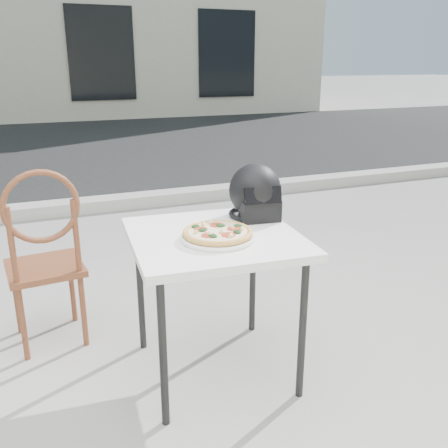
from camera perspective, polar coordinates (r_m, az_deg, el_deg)
name	(u,v)px	position (r m, az deg, el deg)	size (l,w,h in m)	color
ground	(125,387)	(2.50, -11.24, -17.81)	(80.00, 80.00, 0.00)	gray
street_asphalt	(44,150)	(9.13, -19.89, 8.01)	(30.00, 8.00, 0.00)	black
curb	(65,208)	(5.21, -17.71, 1.80)	(30.00, 0.25, 0.12)	#A9A59E
cafe_table_main	(214,247)	(2.27, -1.10, -2.70)	(0.80, 0.80, 0.71)	white
plate	(218,237)	(2.18, -0.73, -1.53)	(0.43, 0.43, 0.02)	white
pizza	(218,232)	(2.18, -0.73, -0.96)	(0.37, 0.37, 0.04)	#E5AB53
helmet	(256,194)	(2.47, 3.63, 3.46)	(0.29, 0.30, 0.27)	black
cafe_chair_main	(44,250)	(2.68, -19.87, -2.84)	(0.41, 0.41, 0.98)	brown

